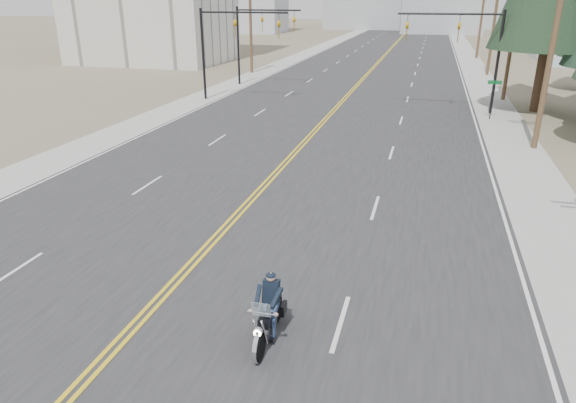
# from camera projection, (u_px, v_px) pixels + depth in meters

# --- Properties ---
(ground_plane) EXTENTS (400.00, 400.00, 0.00)m
(ground_plane) POSITION_uv_depth(u_px,v_px,m) (71.00, 396.00, 10.69)
(ground_plane) COLOR #776D56
(ground_plane) RESTS_ON ground
(road) EXTENTS (20.00, 200.00, 0.01)m
(road) POSITION_uv_depth(u_px,v_px,m) (384.00, 56.00, 73.46)
(road) COLOR #303033
(road) RESTS_ON ground
(sidewalk_left) EXTENTS (3.00, 200.00, 0.01)m
(sidewalk_left) POSITION_uv_depth(u_px,v_px,m) (306.00, 54.00, 76.26)
(sidewalk_left) COLOR #A5A5A0
(sidewalk_left) RESTS_ON ground
(sidewalk_right) EXTENTS (3.00, 200.00, 0.01)m
(sidewalk_right) POSITION_uv_depth(u_px,v_px,m) (469.00, 58.00, 70.65)
(sidewalk_right) COLOR #A5A5A0
(sidewalk_right) RESTS_ON ground
(traffic_mast_left) EXTENTS (7.10, 0.26, 7.00)m
(traffic_mast_left) POSITION_uv_depth(u_px,v_px,m) (226.00, 36.00, 39.75)
(traffic_mast_left) COLOR black
(traffic_mast_left) RESTS_ON ground
(traffic_mast_right) EXTENTS (7.10, 0.26, 7.00)m
(traffic_mast_right) POSITION_uv_depth(u_px,v_px,m) (469.00, 41.00, 35.37)
(traffic_mast_right) COLOR black
(traffic_mast_right) RESTS_ON ground
(traffic_mast_far) EXTENTS (6.10, 0.26, 7.00)m
(traffic_mast_far) POSITION_uv_depth(u_px,v_px,m) (255.00, 31.00, 47.02)
(traffic_mast_far) COLOR black
(traffic_mast_far) RESTS_ON ground
(street_sign) EXTENTS (0.90, 0.06, 2.62)m
(street_sign) POSITION_uv_depth(u_px,v_px,m) (493.00, 93.00, 34.29)
(street_sign) COLOR black
(street_sign) RESTS_ON ground
(utility_pole_b) EXTENTS (2.20, 0.30, 11.50)m
(utility_pole_b) POSITION_uv_depth(u_px,v_px,m) (554.00, 35.00, 26.06)
(utility_pole_b) COLOR brown
(utility_pole_b) RESTS_ON ground
(utility_pole_c) EXTENTS (2.20, 0.30, 11.00)m
(utility_pole_c) POSITION_uv_depth(u_px,v_px,m) (514.00, 26.00, 39.60)
(utility_pole_c) COLOR brown
(utility_pole_c) RESTS_ON ground
(utility_pole_d) EXTENTS (2.20, 0.30, 11.50)m
(utility_pole_d) POSITION_uv_depth(u_px,v_px,m) (495.00, 16.00, 52.96)
(utility_pole_d) COLOR brown
(utility_pole_d) RESTS_ON ground
(utility_pole_e) EXTENTS (2.20, 0.30, 11.00)m
(utility_pole_e) POSITION_uv_depth(u_px,v_px,m) (482.00, 14.00, 68.29)
(utility_pole_e) COLOR brown
(utility_pole_e) RESTS_ON ground
(utility_pole_left) EXTENTS (2.20, 0.30, 10.50)m
(utility_pole_left) POSITION_uv_depth(u_px,v_px,m) (251.00, 20.00, 54.75)
(utility_pole_left) COLOR brown
(utility_pole_left) RESTS_ON ground
(haze_bldg_b) EXTENTS (18.00, 14.00, 14.00)m
(haze_bldg_b) POSITION_uv_depth(u_px,v_px,m) (444.00, 1.00, 118.24)
(haze_bldg_b) COLOR #ADB2B7
(haze_bldg_b) RESTS_ON ground
(haze_bldg_e) EXTENTS (14.00, 14.00, 12.00)m
(haze_bldg_e) POSITION_uv_depth(u_px,v_px,m) (508.00, 5.00, 136.88)
(haze_bldg_e) COLOR #B7BCC6
(haze_bldg_e) RESTS_ON ground
(motorcyclist) EXTENTS (0.99, 2.19, 1.69)m
(motorcyclist) POSITION_uv_depth(u_px,v_px,m) (268.00, 310.00, 12.15)
(motorcyclist) COLOR black
(motorcyclist) RESTS_ON ground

